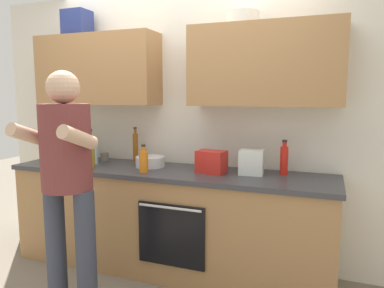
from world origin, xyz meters
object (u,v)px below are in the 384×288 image
at_px(grocery_bag_crisps, 211,162).
at_px(grocery_bag_produce, 251,162).
at_px(cup_stoneware, 105,157).
at_px(knife_block, 53,150).
at_px(potted_herb, 86,149).
at_px(bottle_wine, 67,149).
at_px(mixing_bowl, 150,162).
at_px(bottle_syrup, 136,147).
at_px(bottle_juice, 144,161).
at_px(bottle_water, 94,153).
at_px(person_standing, 67,173).
at_px(bottle_soda, 72,153).
at_px(bottle_oil, 90,151).
at_px(bottle_hotsauce, 284,159).

bearing_deg(grocery_bag_crisps, grocery_bag_produce, 10.19).
distance_m(cup_stoneware, knife_block, 0.49).
relative_size(knife_block, potted_herb, 1.21).
height_order(bottle_wine, mixing_bowl, bottle_wine).
distance_m(bottle_syrup, bottle_juice, 0.49).
relative_size(bottle_water, potted_herb, 1.05).
height_order(bottle_syrup, grocery_bag_produce, bottle_syrup).
bearing_deg(grocery_bag_produce, bottle_syrup, 172.74).
distance_m(person_standing, cup_stoneware, 1.06).
distance_m(bottle_soda, grocery_bag_crisps, 1.29).
height_order(bottle_soda, cup_stoneware, bottle_soda).
relative_size(bottle_water, cup_stoneware, 3.00).
height_order(bottle_oil, knife_block, bottle_oil).
distance_m(person_standing, knife_block, 1.12).
relative_size(bottle_wine, bottle_juice, 1.32).
height_order(bottle_oil, bottle_soda, bottle_oil).
bearing_deg(knife_block, bottle_hotsauce, 5.58).
height_order(bottle_oil, mixing_bowl, bottle_oil).
bearing_deg(bottle_syrup, person_standing, -87.06).
relative_size(person_standing, bottle_juice, 7.28).
distance_m(person_standing, bottle_juice, 0.70).
relative_size(cup_stoneware, potted_herb, 0.35).
bearing_deg(cup_stoneware, knife_block, -153.70).
bearing_deg(cup_stoneware, grocery_bag_produce, -3.77).
distance_m(bottle_water, potted_herb, 0.19).
bearing_deg(bottle_oil, bottle_juice, -3.44).
xyz_separation_m(cup_stoneware, grocery_bag_crisps, (1.14, -0.15, 0.05)).
bearing_deg(bottle_syrup, bottle_oil, -126.59).
relative_size(bottle_hotsauce, potted_herb, 1.22).
bearing_deg(grocery_bag_crisps, bottle_oil, -172.25).
distance_m(bottle_hotsauce, grocery_bag_produce, 0.26).
xyz_separation_m(bottle_soda, grocery_bag_produce, (1.60, 0.21, -0.02)).
bearing_deg(bottle_soda, bottle_syrup, 38.55).
height_order(bottle_wine, potted_herb, bottle_wine).
bearing_deg(grocery_bag_crisps, bottle_soda, -173.08).
bearing_deg(grocery_bag_produce, mixing_bowl, -179.95).
xyz_separation_m(bottle_syrup, mixing_bowl, (0.23, -0.15, -0.10)).
relative_size(person_standing, bottle_oil, 4.99).
bearing_deg(knife_block, bottle_syrup, 19.38).
bearing_deg(bottle_water, cup_stoneware, 91.17).
relative_size(bottle_wine, potted_herb, 1.32).
bearing_deg(bottle_soda, bottle_hotsauce, 9.34).
height_order(person_standing, knife_block, person_standing).
relative_size(bottle_oil, knife_block, 1.21).
bearing_deg(person_standing, bottle_oil, 114.55).
bearing_deg(person_standing, bottle_water, 114.25).
height_order(bottle_water, grocery_bag_produce, bottle_water).
relative_size(bottle_water, grocery_bag_crisps, 1.06).
xyz_separation_m(mixing_bowl, knife_block, (-0.98, -0.12, 0.07)).
distance_m(grocery_bag_crisps, grocery_bag_produce, 0.33).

